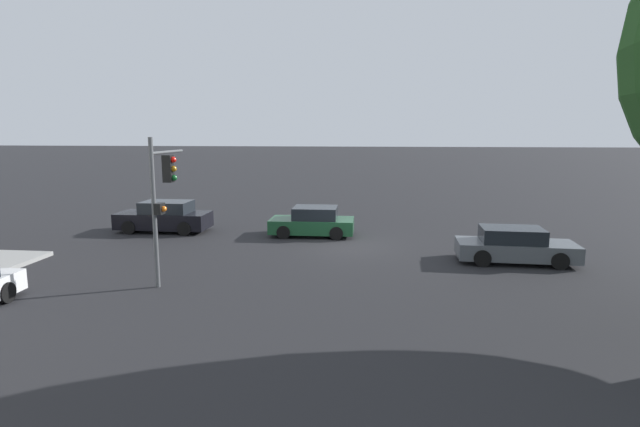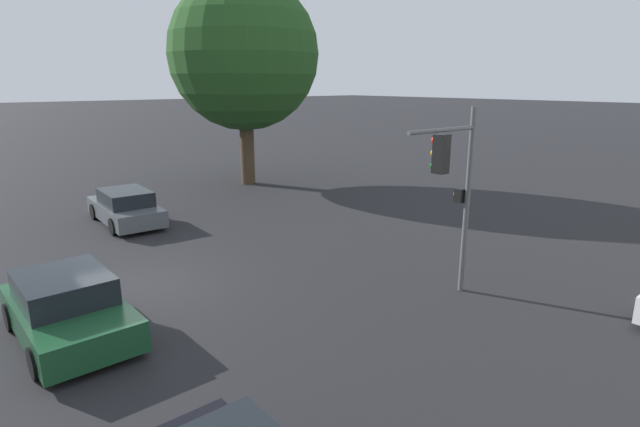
# 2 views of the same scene
# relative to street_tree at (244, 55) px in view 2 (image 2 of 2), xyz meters

# --- Properties ---
(ground_plane) EXTENTS (300.00, 300.00, 0.00)m
(ground_plane) POSITION_rel_street_tree_xyz_m (10.43, -9.90, -6.67)
(ground_plane) COLOR black
(street_tree) EXTENTS (7.66, 7.66, 10.52)m
(street_tree) POSITION_rel_street_tree_xyz_m (0.00, 0.00, 0.00)
(street_tree) COLOR #423323
(street_tree) RESTS_ON ground_plane
(traffic_signal) EXTENTS (0.54, 2.50, 4.75)m
(traffic_signal) POSITION_rel_street_tree_xyz_m (15.85, -3.95, -3.56)
(traffic_signal) COLOR #515456
(traffic_signal) RESTS_ON ground_plane
(crossing_car_0) EXTENTS (4.41, 2.03, 1.33)m
(crossing_car_0) POSITION_rel_street_tree_xyz_m (3.76, -7.85, -6.04)
(crossing_car_0) COLOR #4C5156
(crossing_car_0) RESTS_ON ground_plane
(crossing_car_2) EXTENTS (3.98, 2.07, 1.39)m
(crossing_car_2) POSITION_rel_street_tree_xyz_m (12.00, -11.92, -6.02)
(crossing_car_2) COLOR #194728
(crossing_car_2) RESTS_ON ground_plane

